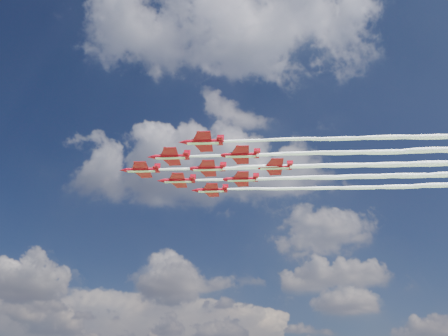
{
  "coord_description": "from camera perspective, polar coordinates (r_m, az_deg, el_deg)",
  "views": [
    {
      "loc": [
        22.65,
        -119.97,
        16.8
      ],
      "look_at": [
        11.49,
        -6.69,
        77.43
      ],
      "focal_mm": 35.0,
      "sensor_mm": 36.0,
      "label": 1
    }
  ],
  "objects": [
    {
      "name": "jet_row3_port",
      "position": [
        122.34,
        19.1,
        3.78
      ],
      "size": [
        99.54,
        11.08,
        3.05
      ],
      "rotation": [
        0.0,
        0.0,
        0.05
      ],
      "color": "#B90A1D"
    },
    {
      "name": "jet_row4_starb",
      "position": [
        144.5,
        20.67,
        -0.98
      ],
      "size": [
        99.54,
        11.08,
        3.05
      ],
      "rotation": [
        0.0,
        0.0,
        0.05
      ],
      "color": "#B90A1D"
    },
    {
      "name": "jet_row4_port",
      "position": [
        131.76,
        22.45,
        2.04
      ],
      "size": [
        99.54,
        11.08,
        3.05
      ],
      "rotation": [
        0.0,
        0.0,
        0.05
      ],
      "color": "#B90A1D"
    },
    {
      "name": "jet_row3_centre",
      "position": [
        135.11,
        17.52,
        0.38
      ],
      "size": [
        99.54,
        11.08,
        3.05
      ],
      "rotation": [
        0.0,
        0.0,
        0.05
      ],
      "color": "#B90A1D"
    },
    {
      "name": "jet_lead",
      "position": [
        131.3,
        9.07,
        0.2
      ],
      "size": [
        99.54,
        11.08,
        3.05
      ],
      "rotation": [
        0.0,
        0.0,
        0.05
      ],
      "color": "#B90A1D"
    },
    {
      "name": "jet_tail",
      "position": [
        141.66,
        25.34,
        0.54
      ],
      "size": [
        99.54,
        11.08,
        3.05
      ],
      "rotation": [
        0.0,
        0.0,
        0.05
      ],
      "color": "#B90A1D"
    },
    {
      "name": "jet_row2_port",
      "position": [
        126.28,
        13.9,
        1.94
      ],
      "size": [
        99.54,
        11.08,
        3.05
      ],
      "rotation": [
        0.0,
        0.0,
        0.05
      ],
      "color": "#B90A1D"
    },
    {
      "name": "jet_row3_starb",
      "position": [
        148.35,
        16.21,
        -2.43
      ],
      "size": [
        99.54,
        11.08,
        3.05
      ],
      "rotation": [
        0.0,
        0.0,
        0.05
      ],
      "color": "#B90A1D"
    },
    {
      "name": "jet_row2_starb",
      "position": [
        139.52,
        12.85,
        -1.2
      ],
      "size": [
        99.54,
        11.08,
        3.05
      ],
      "rotation": [
        0.0,
        0.0,
        0.05
      ],
      "color": "#B90A1D"
    }
  ]
}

